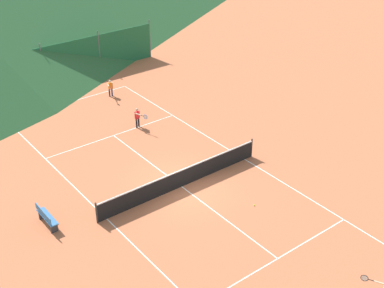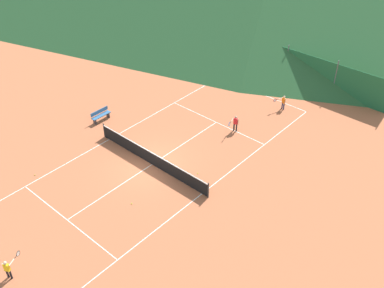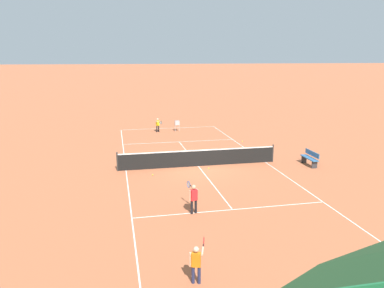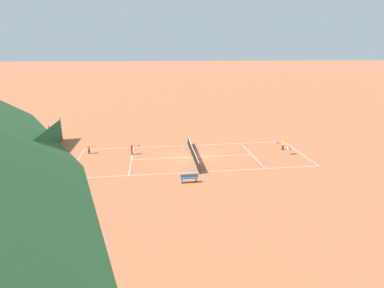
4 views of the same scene
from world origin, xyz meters
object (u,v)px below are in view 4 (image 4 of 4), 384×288
Objects in this scene: player_near_baseline at (283,144)px; courtside_bench at (189,178)px; player_far_baseline at (132,148)px; tennis_ball_by_net_right at (187,158)px; ball_hopper at (289,149)px; tennis_ball_alley_right at (220,150)px; tennis_net at (193,153)px; player_far_service at (89,148)px; tennis_ball_service_box at (179,149)px; tennis_ball_mid_court at (257,171)px.

courtside_bench is (-7.44, 11.53, -0.22)m from player_near_baseline.
player_far_baseline is 6.15m from tennis_ball_by_net_right.
ball_hopper is at bearing -179.40° from player_near_baseline.
tennis_ball_by_net_right is 1.00× the size of tennis_ball_alley_right.
tennis_net is 8.00× the size of player_near_baseline.
player_near_baseline is at bearing -94.79° from tennis_ball_alley_right.
tennis_ball_service_box is (0.21, -9.85, -0.62)m from player_far_service.
tennis_net is at bearing 50.09° from tennis_ball_mid_court.
tennis_net is 139.09× the size of tennis_ball_alley_right.
courtside_bench reaches higher than tennis_ball_service_box.
player_far_service is at bearing 79.11° from player_far_baseline.
tennis_net is at bearing 87.07° from ball_hopper.
tennis_ball_by_net_right is 0.07× the size of ball_hopper.
tennis_ball_alley_right is 0.07× the size of ball_hopper.
courtside_bench is at bearing 105.11° from tennis_ball_mid_court.
tennis_ball_service_box is 1.00× the size of tennis_ball_alley_right.
tennis_ball_mid_court is 6.86m from courtside_bench.
courtside_bench is (-5.89, 0.52, 0.42)m from tennis_ball_by_net_right.
player_near_baseline reaches higher than courtside_bench.
player_far_service is (0.90, 4.66, -0.05)m from player_far_baseline.
ball_hopper is at bearing -107.34° from tennis_ball_alley_right.
player_far_service is 21.65m from ball_hopper.
player_near_baseline is 11.70m from tennis_ball_service_box.
player_far_baseline reaches higher than courtside_bench.
ball_hopper is at bearing -105.82° from tennis_ball_service_box.
tennis_ball_alley_right is at bearing 85.21° from player_near_baseline.
tennis_ball_mid_court is 0.04× the size of courtside_bench.
tennis_ball_alley_right is 7.49m from ball_hopper.
tennis_ball_alley_right is 9.18m from courtside_bench.
tennis_ball_by_net_right is at bearing -170.13° from tennis_ball_service_box.
tennis_ball_service_box is at bearing -88.78° from player_far_service.
player_far_baseline is 18.20× the size of tennis_ball_service_box.
tennis_ball_mid_court is (-6.20, -11.83, -0.67)m from player_far_baseline.
tennis_net is at bearing -54.34° from tennis_ball_by_net_right.
tennis_ball_alley_right is at bearing -89.70° from player_far_baseline.
player_far_service reaches higher than courtside_bench.
player_near_baseline is 21.46m from player_far_service.
player_far_service reaches higher than tennis_ball_alley_right.
courtside_bench is at bearing 151.19° from tennis_ball_alley_right.
tennis_net is 139.09× the size of tennis_ball_service_box.
player_far_baseline is at bearing 33.19° from courtside_bench.
player_near_baseline reaches higher than tennis_ball_mid_court.
player_far_service is at bearing 48.05° from courtside_bench.
tennis_ball_service_box is at bearing 74.18° from ball_hopper.
tennis_ball_mid_court is 6.62m from tennis_ball_alley_right.
player_far_service is at bearing 77.05° from tennis_net.
tennis_ball_alley_right is (-1.06, -4.45, 0.00)m from tennis_ball_service_box.
player_near_baseline is at bearing -81.98° from tennis_ball_by_net_right.
player_far_baseline is 18.20× the size of tennis_ball_mid_court.
player_near_baseline is 11.13m from tennis_ball_by_net_right.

